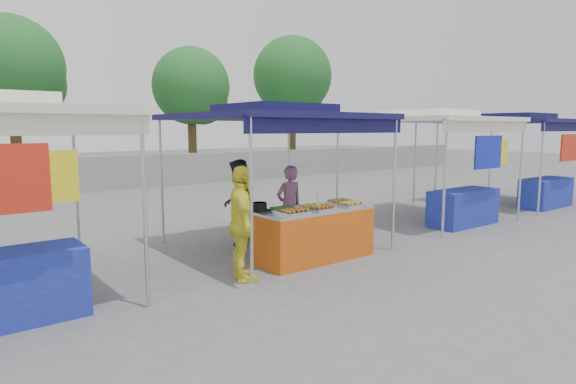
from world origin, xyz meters
TOP-DOWN VIEW (x-y plane):
  - ground_plane at (0.00, 0.00)m, footprint 80.00×80.00m
  - back_wall at (0.00, 11.00)m, footprint 40.00×0.25m
  - main_canopy at (0.00, 0.97)m, footprint 3.20×3.20m
  - neighbor_stall_right at (4.50, 0.57)m, footprint 3.20×3.20m
  - neighbor_stall_far at (8.50, 0.57)m, footprint 3.20×3.20m
  - tree_1 at (-2.08, 13.16)m, footprint 3.54×3.48m
  - tree_2 at (4.43, 12.72)m, footprint 3.31×3.21m
  - tree_3 at (10.20, 13.18)m, footprint 3.89×3.89m
  - vendor_table at (0.00, -0.10)m, footprint 2.00×0.80m
  - food_tray_fl at (-0.61, -0.34)m, footprint 0.42×0.30m
  - food_tray_fm at (-0.04, -0.34)m, footprint 0.42×0.30m
  - food_tray_fr at (0.62, -0.34)m, footprint 0.42×0.30m
  - food_tray_bl at (-0.58, -0.02)m, footprint 0.42×0.30m
  - food_tray_bm at (-0.03, -0.04)m, footprint 0.42×0.30m
  - food_tray_br at (0.64, -0.03)m, footprint 0.42×0.30m
  - cooking_pot at (-0.85, 0.25)m, footprint 0.24×0.24m
  - skewer_cup at (-0.12, -0.32)m, footprint 0.08×0.08m
  - wok_burner at (1.17, 0.23)m, footprint 0.49×0.49m
  - crate_left at (-0.49, 0.46)m, footprint 0.55×0.38m
  - crate_right at (0.39, 0.48)m, footprint 0.55×0.38m
  - crate_stacked at (0.39, 0.48)m, footprint 0.51×0.36m
  - vendor_woman at (0.25, 0.89)m, footprint 0.55×0.37m
  - helper_man at (-0.40, 1.60)m, footprint 0.97×0.97m
  - customer_person at (-1.54, -0.33)m, footprint 0.72×1.04m

SIDE VIEW (x-z plane):
  - ground_plane at x=0.00m, z-range 0.00..0.00m
  - crate_left at x=-0.49m, z-range 0.00..0.33m
  - crate_right at x=0.39m, z-range 0.00..0.33m
  - vendor_table at x=0.00m, z-range 0.00..0.85m
  - crate_stacked at x=0.39m, z-range 0.33..0.63m
  - wok_burner at x=1.17m, z-range 0.07..0.89m
  - back_wall at x=0.00m, z-range 0.00..1.20m
  - vendor_woman at x=0.25m, z-range 0.00..1.48m
  - helper_man at x=-0.40m, z-range 0.00..1.58m
  - customer_person at x=-1.54m, z-range 0.00..1.64m
  - food_tray_fl at x=-0.61m, z-range 0.85..0.92m
  - food_tray_fm at x=-0.04m, z-range 0.85..0.92m
  - food_tray_fr at x=0.62m, z-range 0.85..0.92m
  - food_tray_bl at x=-0.58m, z-range 0.85..0.92m
  - food_tray_bm at x=-0.03m, z-range 0.85..0.92m
  - food_tray_br at x=0.64m, z-range 0.85..0.92m
  - skewer_cup at x=-0.12m, z-range 0.85..0.96m
  - cooking_pot at x=-0.85m, z-range 0.85..0.99m
  - neighbor_stall_right at x=4.50m, z-range 0.32..2.89m
  - neighbor_stall_far at x=8.50m, z-range 0.32..2.89m
  - main_canopy at x=0.00m, z-range 1.08..3.65m
  - tree_2 at x=4.43m, z-range 1.01..6.53m
  - tree_1 at x=-2.08m, z-range 1.10..7.09m
  - tree_3 at x=10.20m, z-range 1.23..7.91m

